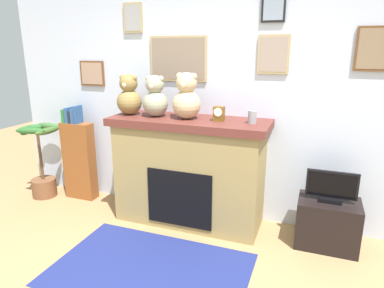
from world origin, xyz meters
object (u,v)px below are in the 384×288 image
at_px(bookshelf, 79,158).
at_px(mantel_clock, 219,114).
at_px(tv_stand, 327,223).
at_px(teddy_bear_cream, 187,98).
at_px(teddy_bear_tan, 129,97).
at_px(candle_jar, 252,117).
at_px(potted_plant, 42,164).
at_px(teddy_bear_brown, 155,98).
at_px(television, 331,188).
at_px(fireplace, 189,171).

distance_m(bookshelf, mantel_clock, 1.98).
relative_size(tv_stand, teddy_bear_cream, 1.21).
distance_m(tv_stand, teddy_bear_tan, 2.40).
bearing_deg(bookshelf, candle_jar, -2.80).
height_order(bookshelf, teddy_bear_tan, teddy_bear_tan).
distance_m(teddy_bear_tan, teddy_bear_cream, 0.67).
bearing_deg(bookshelf, potted_plant, -163.71).
relative_size(tv_stand, teddy_bear_brown, 1.31).
bearing_deg(television, tv_stand, 90.00).
distance_m(mantel_clock, teddy_bear_cream, 0.37).
bearing_deg(bookshelf, mantel_clock, -3.35).
height_order(fireplace, teddy_bear_tan, teddy_bear_tan).
bearing_deg(tv_stand, mantel_clock, -179.58).
bearing_deg(fireplace, teddy_bear_tan, -178.48).
xyz_separation_m(tv_stand, candle_jar, (-0.77, -0.01, 0.99)).
relative_size(fireplace, teddy_bear_tan, 3.84).
height_order(candle_jar, teddy_bear_cream, teddy_bear_cream).
relative_size(television, teddy_bear_cream, 0.97).
relative_size(fireplace, potted_plant, 1.76).
bearing_deg(tv_stand, teddy_bear_tan, -179.81).
distance_m(tv_stand, candle_jar, 1.26).
bearing_deg(television, mantel_clock, -179.65).
bearing_deg(teddy_bear_tan, candle_jar, 0.02).
distance_m(fireplace, potted_plant, 2.01).
xyz_separation_m(potted_plant, teddy_bear_brown, (1.63, 0.03, 0.92)).
xyz_separation_m(potted_plant, mantel_clock, (2.33, 0.03, 0.80)).
bearing_deg(teddy_bear_cream, fireplace, 40.92).
bearing_deg(candle_jar, teddy_bear_tan, -179.98).
xyz_separation_m(mantel_clock, teddy_bear_brown, (-0.70, 0.00, 0.12)).
distance_m(tv_stand, television, 0.37).
relative_size(television, teddy_bear_brown, 1.06).
xyz_separation_m(mantel_clock, teddy_bear_cream, (-0.35, 0.00, 0.14)).
height_order(potted_plant, candle_jar, candle_jar).
distance_m(television, teddy_bear_cream, 1.64).
xyz_separation_m(bookshelf, mantel_clock, (1.85, -0.11, 0.70)).
distance_m(potted_plant, television, 3.44).
bearing_deg(teddy_bear_brown, potted_plant, -178.84).
distance_m(bookshelf, tv_stand, 2.97).
height_order(mantel_clock, teddy_bear_tan, teddy_bear_tan).
bearing_deg(bookshelf, fireplace, -3.34).
bearing_deg(teddy_bear_tan, potted_plant, -178.56).
height_order(fireplace, tv_stand, fireplace).
xyz_separation_m(television, teddy_bear_cream, (-1.45, -0.01, 0.77)).
bearing_deg(television, teddy_bear_cream, -179.76).
bearing_deg(teddy_bear_brown, bookshelf, 174.67).
relative_size(fireplace, mantel_clock, 11.44).
bearing_deg(teddy_bear_brown, teddy_bear_tan, -180.00).
relative_size(tv_stand, teddy_bear_tan, 1.31).
xyz_separation_m(television, candle_jar, (-0.77, -0.01, 0.62)).
bearing_deg(bookshelf, teddy_bear_cream, -4.08).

